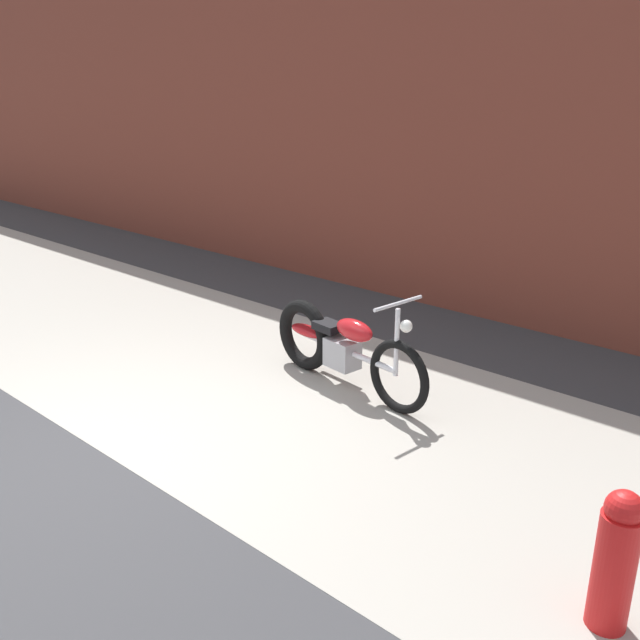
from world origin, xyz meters
The scene contains 5 objects.
ground_plane centered at (0.00, 0.00, 0.00)m, with size 80.00×80.00×0.00m, color #38383A.
sidewalk_slab centered at (0.00, 1.75, 0.00)m, with size 36.00×3.50×0.01m, color #9E998E.
brick_building_wall centered at (0.00, 5.20, 2.33)m, with size 36.00×0.50×4.66m, color brown.
motorcycle_red centered at (0.54, 2.26, 0.40)m, with size 2.00×0.62×1.03m.
fire_hydrant centered at (3.69, 0.84, 0.42)m, with size 0.22×0.22×0.84m.
Camera 1 is at (4.52, -2.44, 2.82)m, focal length 38.67 mm.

